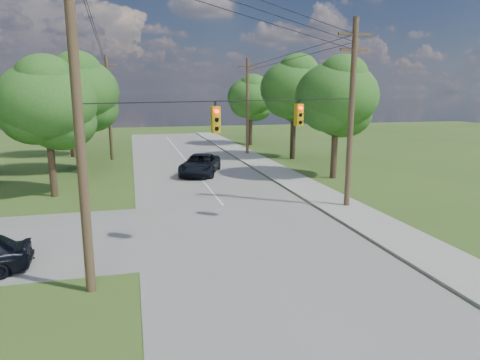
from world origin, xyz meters
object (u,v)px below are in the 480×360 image
object	(u,v)px
pole_north_w	(109,107)
car_main_north	(200,164)
pole_ne	(351,112)
pole_sw	(77,103)
pole_north_e	(247,106)

from	to	relation	value
pole_north_w	car_main_north	size ratio (longest dim) A/B	1.72
pole_ne	pole_north_w	xyz separation A→B (m)	(-13.90, 22.00, -0.34)
pole_ne	car_main_north	world-z (taller)	pole_ne
pole_ne	pole_sw	bearing A→B (deg)	-150.62
pole_ne	pole_north_w	bearing A→B (deg)	122.29
pole_north_w	car_main_north	bearing A→B (deg)	-54.31
pole_sw	car_main_north	xyz separation A→B (m)	(6.82, 19.55, -5.39)
car_main_north	pole_ne	bearing A→B (deg)	-41.43
pole_sw	pole_north_e	size ratio (longest dim) A/B	1.20
pole_ne	car_main_north	xyz separation A→B (m)	(-6.68, 11.95, -4.63)
pole_sw	pole_north_e	world-z (taller)	pole_sw
pole_north_e	car_main_north	world-z (taller)	pole_north_e
pole_ne	pole_north_w	world-z (taller)	pole_ne
pole_north_e	car_main_north	bearing A→B (deg)	-123.59
pole_north_e	pole_north_w	size ratio (longest dim) A/B	1.00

